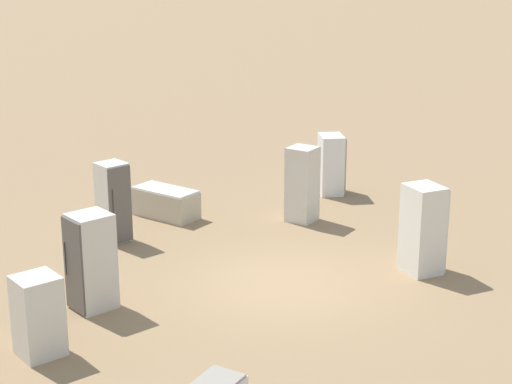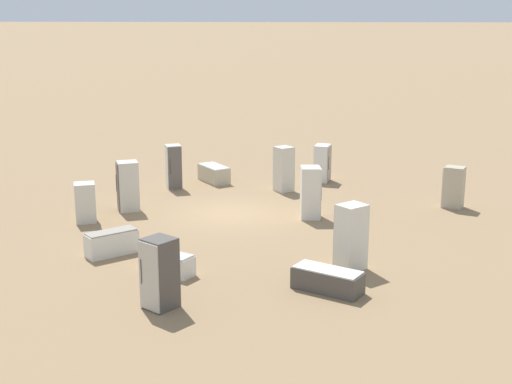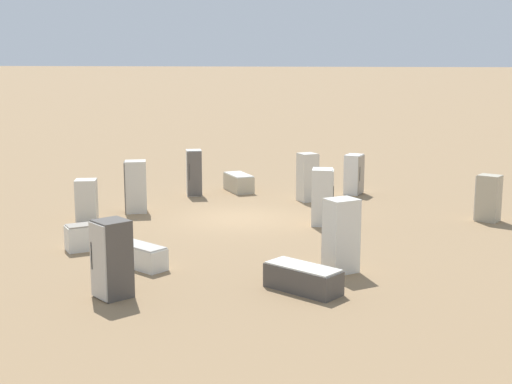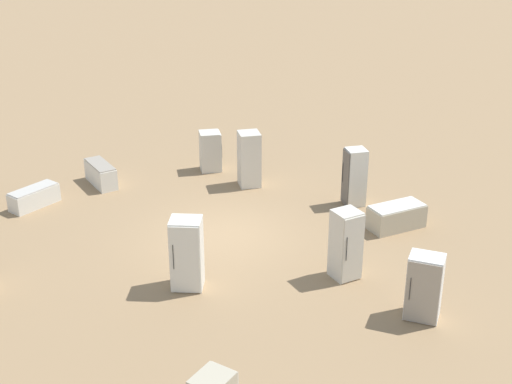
{
  "view_description": "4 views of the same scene",
  "coord_description": "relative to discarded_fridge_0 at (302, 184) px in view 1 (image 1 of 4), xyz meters",
  "views": [
    {
      "loc": [
        5.74,
        15.06,
        6.89
      ],
      "look_at": [
        0.42,
        -0.42,
        1.88
      ],
      "focal_mm": 60.0,
      "sensor_mm": 36.0,
      "label": 1
    },
    {
      "loc": [
        -3.09,
        25.26,
        7.27
      ],
      "look_at": [
        -1.06,
        0.6,
        1.0
      ],
      "focal_mm": 50.0,
      "sensor_mm": 36.0,
      "label": 2
    },
    {
      "loc": [
        -6.17,
        23.4,
        5.45
      ],
      "look_at": [
        -0.85,
        0.82,
        1.11
      ],
      "focal_mm": 50.0,
      "sensor_mm": 36.0,
      "label": 3
    },
    {
      "loc": [
        -18.23,
        -3.88,
        9.47
      ],
      "look_at": [
        0.85,
        -0.82,
        1.05
      ],
      "focal_mm": 50.0,
      "sensor_mm": 36.0,
      "label": 4
    }
  ],
  "objects": [
    {
      "name": "discarded_fridge_12",
      "position": [
        5.69,
        3.48,
        0.0
      ],
      "size": [
        0.97,
        0.91,
        1.88
      ],
      "rotation": [
        0.0,
        0.0,
        5.09
      ],
      "color": "beige",
      "rests_on": "ground_plane"
    },
    {
      "name": "discarded_fridge_1",
      "position": [
        -1.61,
        -1.89,
        -0.12
      ],
      "size": [
        0.79,
        0.9,
        1.63
      ],
      "rotation": [
        0.0,
        0.0,
        1.36
      ],
      "color": "white",
      "rests_on": "ground_plane"
    },
    {
      "name": "discarded_fridge_6",
      "position": [
        6.83,
        5.07,
        -0.23
      ],
      "size": [
        0.9,
        0.92,
        1.42
      ],
      "rotation": [
        0.0,
        0.0,
        3.49
      ],
      "color": "beige",
      "rests_on": "ground_plane"
    },
    {
      "name": "discarded_fridge_0",
      "position": [
        0.0,
        0.0,
        0.0
      ],
      "size": [
        0.92,
        0.91,
        1.87
      ],
      "rotation": [
        0.0,
        0.0,
        2.23
      ],
      "color": "beige",
      "rests_on": "ground_plane"
    },
    {
      "name": "ground_plane",
      "position": [
        1.87,
        3.6,
        -0.94
      ],
      "size": [
        1000.0,
        1000.0,
        0.0
      ],
      "primitive_type": "plane",
      "color": "#937551"
    },
    {
      "name": "discarded_fridge_8",
      "position": [
        -1.14,
        3.91,
        0.01
      ],
      "size": [
        0.78,
        0.84,
        1.89
      ],
      "rotation": [
        0.0,
        0.0,
        1.67
      ],
      "color": "silver",
      "rests_on": "ground_plane"
    },
    {
      "name": "discarded_fridge_9",
      "position": [
        3.13,
        -1.38,
        -0.57
      ],
      "size": [
        1.6,
        1.81,
        0.73
      ],
      "rotation": [
        0.0,
        0.0,
        0.62
      ],
      "color": "#B2A88E",
      "rests_on": "ground_plane"
    },
    {
      "name": "discarded_fridge_4",
      "position": [
        4.65,
        -0.07,
        -0.01
      ],
      "size": [
        0.79,
        0.81,
        1.86
      ],
      "rotation": [
        0.0,
        0.0,
        0.39
      ],
      "color": "silver",
      "rests_on": "ground_plane"
    }
  ]
}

